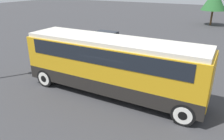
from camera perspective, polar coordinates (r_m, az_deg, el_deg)
name	(u,v)px	position (r m, az deg, el deg)	size (l,w,h in m)	color
ground_plane	(112,93)	(12.60, 0.00, -6.10)	(120.00, 120.00, 0.00)	#38383A
tour_bus	(114,62)	(11.78, 0.41, 2.11)	(10.08, 2.52, 3.20)	black
parked_car_near	(107,39)	(22.01, -1.34, 8.10)	(4.06, 1.83, 1.40)	black
parked_car_mid	(101,51)	(18.22, -2.86, 5.07)	(4.13, 1.98, 1.31)	silver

